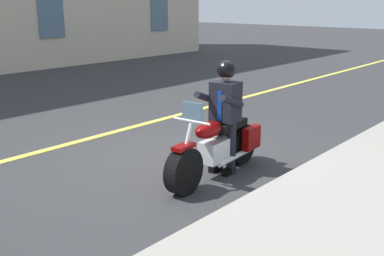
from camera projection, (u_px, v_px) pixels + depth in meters
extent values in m
plane|color=#333335|center=(181.00, 155.00, 7.90)|extent=(80.00, 80.00, 0.00)
cube|color=#E5DB4C|center=(108.00, 134.00, 9.17)|extent=(60.00, 0.16, 0.01)
cylinder|color=black|center=(184.00, 171.00, 6.25)|extent=(0.68, 0.26, 0.66)
cylinder|color=black|center=(241.00, 144.00, 7.46)|extent=(0.68, 0.26, 0.66)
cube|color=silver|center=(216.00, 150.00, 6.85)|extent=(0.58, 0.33, 0.32)
ellipsoid|color=#720505|center=(209.00, 130.00, 6.60)|extent=(0.58, 0.33, 0.24)
cube|color=black|center=(228.00, 125.00, 7.04)|extent=(0.72, 0.34, 0.12)
cube|color=#720505|center=(251.00, 138.00, 7.26)|extent=(0.41, 0.16, 0.36)
cube|color=#720505|center=(228.00, 133.00, 7.51)|extent=(0.41, 0.16, 0.36)
cylinder|color=silver|center=(185.00, 152.00, 6.20)|extent=(0.35, 0.08, 0.76)
cylinder|color=silver|center=(191.00, 121.00, 6.21)|extent=(0.09, 0.60, 0.04)
cube|color=#720505|center=(184.00, 147.00, 6.16)|extent=(0.37, 0.19, 0.06)
cylinder|color=silver|center=(235.00, 157.00, 7.04)|extent=(0.90, 0.16, 0.08)
cube|color=slate|center=(192.00, 112.00, 6.20)|extent=(0.07, 0.32, 0.28)
cylinder|color=black|center=(231.00, 147.00, 6.98)|extent=(0.14, 0.14, 0.84)
cube|color=black|center=(229.00, 171.00, 7.03)|extent=(0.27, 0.13, 0.10)
cylinder|color=black|center=(218.00, 144.00, 7.11)|extent=(0.14, 0.14, 0.84)
cube|color=black|center=(216.00, 168.00, 7.17)|extent=(0.27, 0.13, 0.10)
cube|color=black|center=(225.00, 102.00, 6.86)|extent=(0.36, 0.43, 0.60)
cube|color=navy|center=(220.00, 106.00, 6.74)|extent=(0.03, 0.07, 0.44)
cylinder|color=black|center=(232.00, 102.00, 6.58)|extent=(0.56, 0.15, 0.28)
cylinder|color=black|center=(207.00, 98.00, 6.83)|extent=(0.56, 0.15, 0.28)
sphere|color=tan|center=(226.00, 73.00, 6.74)|extent=(0.22, 0.22, 0.22)
sphere|color=black|center=(226.00, 70.00, 6.73)|extent=(0.28, 0.28, 0.28)
cube|color=slate|center=(159.00, 14.00, 21.89)|extent=(1.10, 0.06, 1.60)
cube|color=slate|center=(51.00, 17.00, 17.62)|extent=(1.10, 0.06, 1.60)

